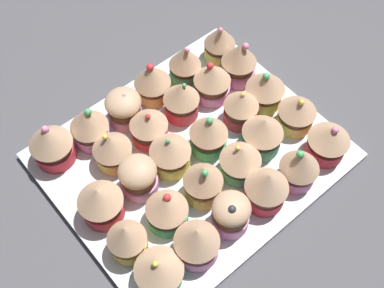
# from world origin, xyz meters

# --- Properties ---
(ground_plane) EXTENTS (1.80, 1.80, 0.03)m
(ground_plane) POSITION_xyz_m (0.00, 0.00, -0.01)
(ground_plane) COLOR #4C4C51
(baking_tray) EXTENTS (0.42, 0.36, 0.01)m
(baking_tray) POSITION_xyz_m (0.00, 0.00, 0.01)
(baking_tray) COLOR silver
(baking_tray) RESTS_ON ground_plane
(cupcake_0) EXTENTS (0.07, 0.07, 0.07)m
(cupcake_0) POSITION_xyz_m (-0.16, -0.12, 0.04)
(cupcake_0) COLOR #4C9E6B
(cupcake_0) RESTS_ON baking_tray
(cupcake_1) EXTENTS (0.06, 0.06, 0.08)m
(cupcake_1) POSITION_xyz_m (-0.10, -0.13, 0.05)
(cupcake_1) COLOR pink
(cupcake_1) RESTS_ON baking_tray
(cupcake_2) EXTENTS (0.05, 0.05, 0.07)m
(cupcake_2) POSITION_xyz_m (-0.03, -0.12, 0.05)
(cupcake_2) COLOR pink
(cupcake_2) RESTS_ON baking_tray
(cupcake_3) EXTENTS (0.06, 0.06, 0.07)m
(cupcake_3) POSITION_xyz_m (0.03, -0.13, 0.05)
(cupcake_3) COLOR #D1333D
(cupcake_3) RESTS_ON baking_tray
(cupcake_4) EXTENTS (0.06, 0.06, 0.08)m
(cupcake_4) POSITION_xyz_m (0.09, -0.13, 0.05)
(cupcake_4) COLOR pink
(cupcake_4) RESTS_ON baking_tray
(cupcake_5) EXTENTS (0.06, 0.06, 0.07)m
(cupcake_5) POSITION_xyz_m (0.16, -0.13, 0.05)
(cupcake_5) COLOR #D1333D
(cupcake_5) RESTS_ON baking_tray
(cupcake_6) EXTENTS (0.05, 0.05, 0.07)m
(cupcake_6) POSITION_xyz_m (-0.17, -0.06, 0.05)
(cupcake_6) COLOR #EFC651
(cupcake_6) RESTS_ON baking_tray
(cupcake_7) EXTENTS (0.06, 0.06, 0.07)m
(cupcake_7) POSITION_xyz_m (-0.10, -0.06, 0.05)
(cupcake_7) COLOR #4C9E6B
(cupcake_7) RESTS_ON baking_tray
(cupcake_8) EXTENTS (0.06, 0.06, 0.08)m
(cupcake_8) POSITION_xyz_m (-0.03, -0.06, 0.05)
(cupcake_8) COLOR #EFC651
(cupcake_8) RESTS_ON baking_tray
(cupcake_9) EXTENTS (0.06, 0.06, 0.07)m
(cupcake_9) POSITION_xyz_m (0.03, -0.07, 0.05)
(cupcake_9) COLOR #4C9E6B
(cupcake_9) RESTS_ON baking_tray
(cupcake_10) EXTENTS (0.06, 0.06, 0.07)m
(cupcake_10) POSITION_xyz_m (0.09, -0.06, 0.05)
(cupcake_10) COLOR #4C9E6B
(cupcake_10) RESTS_ON baking_tray
(cupcake_11) EXTENTS (0.06, 0.06, 0.07)m
(cupcake_11) POSITION_xyz_m (0.16, -0.06, 0.05)
(cupcake_11) COLOR #EFC651
(cupcake_11) RESTS_ON baking_tray
(cupcake_12) EXTENTS (0.07, 0.07, 0.07)m
(cupcake_12) POSITION_xyz_m (-0.16, 0.01, 0.05)
(cupcake_12) COLOR #D1333D
(cupcake_12) RESTS_ON baking_tray
(cupcake_13) EXTENTS (0.06, 0.06, 0.07)m
(cupcake_13) POSITION_xyz_m (-0.10, 0.01, 0.05)
(cupcake_13) COLOR pink
(cupcake_13) RESTS_ON baking_tray
(cupcake_14) EXTENTS (0.06, 0.06, 0.07)m
(cupcake_14) POSITION_xyz_m (-0.04, 0.01, 0.05)
(cupcake_14) COLOR #EFC651
(cupcake_14) RESTS_ON baking_tray
(cupcake_15) EXTENTS (0.06, 0.06, 0.08)m
(cupcake_15) POSITION_xyz_m (0.03, -0.01, 0.05)
(cupcake_15) COLOR #4C9E6B
(cupcake_15) RESTS_ON baking_tray
(cupcake_16) EXTENTS (0.06, 0.06, 0.07)m
(cupcake_16) POSITION_xyz_m (0.10, 0.00, 0.05)
(cupcake_16) COLOR #D1333D
(cupcake_16) RESTS_ON baking_tray
(cupcake_17) EXTENTS (0.06, 0.06, 0.08)m
(cupcake_17) POSITION_xyz_m (0.15, 0.00, 0.05)
(cupcake_17) COLOR #EFC651
(cupcake_17) RESTS_ON baking_tray
(cupcake_18) EXTENTS (0.06, 0.06, 0.07)m
(cupcake_18) POSITION_xyz_m (-0.10, 0.07, 0.05)
(cupcake_18) COLOR #EFC651
(cupcake_18) RESTS_ON baking_tray
(cupcake_19) EXTENTS (0.06, 0.06, 0.07)m
(cupcake_19) POSITION_xyz_m (-0.03, 0.07, 0.05)
(cupcake_19) COLOR #D1333D
(cupcake_19) RESTS_ON baking_tray
(cupcake_20) EXTENTS (0.06, 0.06, 0.07)m
(cupcake_20) POSITION_xyz_m (0.04, 0.07, 0.05)
(cupcake_20) COLOR #D1333D
(cupcake_20) RESTS_ON baking_tray
(cupcake_21) EXTENTS (0.06, 0.06, 0.07)m
(cupcake_21) POSITION_xyz_m (0.10, 0.07, 0.05)
(cupcake_21) COLOR pink
(cupcake_21) RESTS_ON baking_tray
(cupcake_22) EXTENTS (0.06, 0.06, 0.08)m
(cupcake_22) POSITION_xyz_m (0.16, 0.07, 0.05)
(cupcake_22) COLOR pink
(cupcake_22) RESTS_ON baking_tray
(cupcake_23) EXTENTS (0.07, 0.07, 0.08)m
(cupcake_23) POSITION_xyz_m (-0.16, 0.13, 0.05)
(cupcake_23) COLOR #D1333D
(cupcake_23) RESTS_ON baking_tray
(cupcake_24) EXTENTS (0.06, 0.06, 0.08)m
(cupcake_24) POSITION_xyz_m (-0.10, 0.12, 0.05)
(cupcake_24) COLOR pink
(cupcake_24) RESTS_ON baking_tray
(cupcake_25) EXTENTS (0.06, 0.06, 0.06)m
(cupcake_25) POSITION_xyz_m (-0.04, 0.12, 0.04)
(cupcake_25) COLOR pink
(cupcake_25) RESTS_ON baking_tray
(cupcake_26) EXTENTS (0.06, 0.06, 0.08)m
(cupcake_26) POSITION_xyz_m (0.03, 0.13, 0.05)
(cupcake_26) COLOR #EFC651
(cupcake_26) RESTS_ON baking_tray
(cupcake_27) EXTENTS (0.05, 0.05, 0.08)m
(cupcake_27) POSITION_xyz_m (0.09, 0.12, 0.05)
(cupcake_27) COLOR #4C9E6B
(cupcake_27) RESTS_ON baking_tray
(cupcake_28) EXTENTS (0.05, 0.05, 0.08)m
(cupcake_28) POSITION_xyz_m (0.17, 0.12, 0.05)
(cupcake_28) COLOR #EFC651
(cupcake_28) RESTS_ON baking_tray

